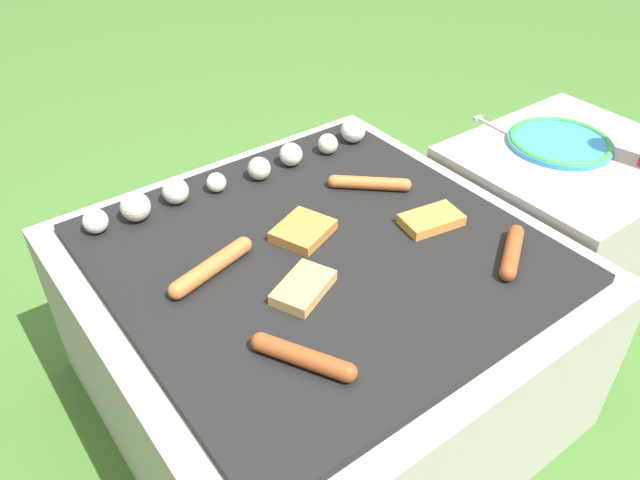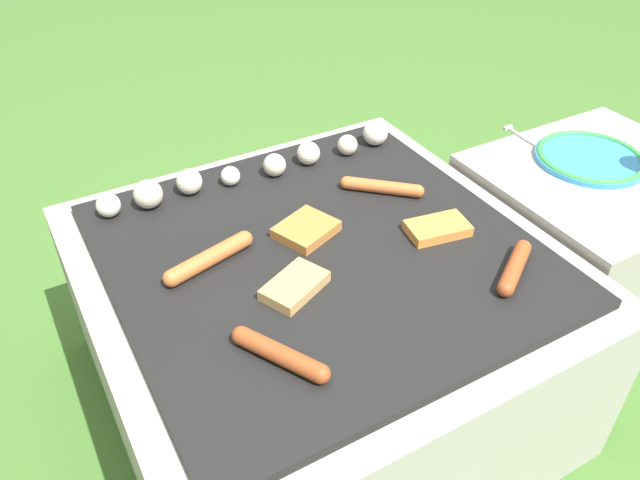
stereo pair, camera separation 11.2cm
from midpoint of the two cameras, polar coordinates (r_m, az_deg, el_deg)
ground_plane at (r=1.41m, az=2.32°, el=-13.82°), size 14.00×14.00×0.00m
grill at (r=1.26m, az=2.55°, el=-8.16°), size 0.83×0.83×0.40m
side_ledge at (r=1.61m, az=24.76°, el=-0.46°), size 0.50×0.45×0.40m
sausage_front_right at (r=1.28m, az=8.17°, el=4.75°), size 0.13×0.13×0.03m
sausage_front_center at (r=0.92m, az=-0.20°, el=-10.55°), size 0.10×0.15×0.03m
sausage_mid_right at (r=1.09m, az=-7.22°, el=-1.75°), size 0.18×0.07×0.03m
sausage_mid_left at (r=1.13m, az=20.10°, el=-2.48°), size 0.13×0.09×0.03m
bread_slice_right at (r=1.19m, az=13.36°, el=0.95°), size 0.12×0.09×0.02m
bread_slice_left at (r=1.03m, az=0.76°, el=-4.34°), size 0.13×0.11×0.02m
bread_slice_center at (r=1.16m, az=1.27°, el=0.80°), size 0.13×0.12×0.02m
mushroom_row at (r=1.32m, az=-3.60°, el=6.61°), size 0.66×0.07×0.06m
plate_colorful at (r=1.53m, az=25.43°, el=6.75°), size 0.24×0.24×0.02m
fork_utensil at (r=1.55m, az=20.77°, el=8.28°), size 0.02×0.19×0.01m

